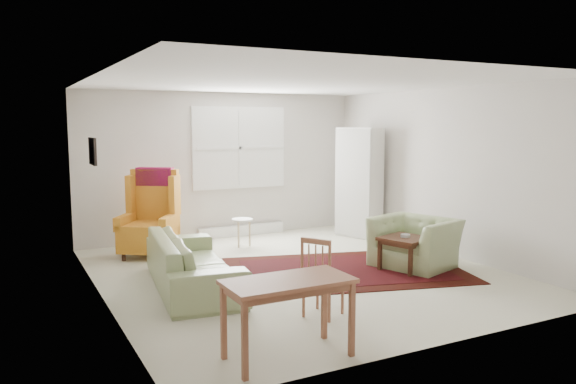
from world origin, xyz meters
name	(u,v)px	position (x,y,z in m)	size (l,w,h in m)	color
room	(292,177)	(0.02, 0.21, 1.26)	(5.04, 5.54, 2.51)	beige
rug	(345,269)	(0.60, -0.20, 0.02)	(3.13, 2.01, 0.03)	black
sofa	(193,252)	(-1.46, -0.03, 0.44)	(2.19, 0.86, 0.88)	#889765
armchair	(415,238)	(1.59, -0.45, 0.41)	(1.04, 0.91, 0.81)	#889765
wingback_chair	(148,213)	(-1.55, 1.81, 0.66)	(0.76, 0.80, 1.31)	orange
coffee_table	(405,254)	(1.32, -0.58, 0.23)	(0.57, 0.57, 0.47)	#3C1F12
stool	(242,232)	(-0.03, 1.84, 0.23)	(0.34, 0.34, 0.46)	white
cabinet	(359,182)	(2.10, 1.65, 0.95)	(0.40, 0.76, 1.90)	white
desk	(288,319)	(-1.38, -2.35, 0.34)	(1.08, 0.54, 0.68)	brown
desk_chair	(323,276)	(-0.57, -1.59, 0.42)	(0.37, 0.37, 0.84)	brown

